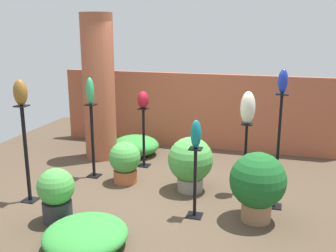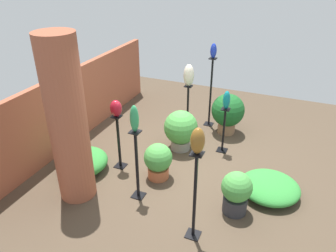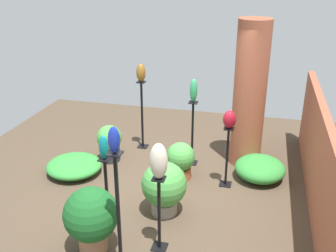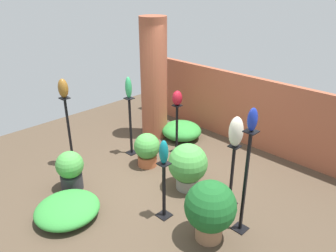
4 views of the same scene
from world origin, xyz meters
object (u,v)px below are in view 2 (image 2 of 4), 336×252
object	(u,v)px
pedestal_cobalt	(211,95)
potted_plant_mid_right	(181,129)
art_vase_jade	(134,119)
potted_plant_front_right	(236,192)
brick_pillar	(68,122)
pedestal_ruby	(119,144)
art_vase_cobalt	(213,51)
art_vase_ivory	(189,75)
pedestal_jade	(137,168)
art_vase_bronze	(198,141)
pedestal_ivory	(188,111)
potted_plant_near_pillar	(158,160)
pedestal_bronze	(195,200)
art_vase_ruby	(116,108)
pedestal_teal	(224,132)
art_vase_teal	(227,100)
potted_plant_back_center	(228,112)

from	to	relation	value
pedestal_cobalt	potted_plant_mid_right	xyz separation A→B (m)	(-1.24, 0.23, -0.28)
art_vase_jade	potted_plant_front_right	bearing A→B (deg)	-80.56
brick_pillar	pedestal_ruby	bearing A→B (deg)	-15.05
art_vase_cobalt	art_vase_ivory	bearing A→B (deg)	140.39
pedestal_jade	art_vase_bronze	xyz separation A→B (m)	(-0.45, -1.10, 1.00)
pedestal_ivory	art_vase_cobalt	distance (m)	1.38
pedestal_jade	potted_plant_near_pillar	bearing A→B (deg)	-8.87
pedestal_jade	art_vase_bronze	bearing A→B (deg)	-112.39
art_vase_bronze	art_vase_ivory	world-z (taller)	art_vase_bronze
pedestal_cobalt	pedestal_ivory	world-z (taller)	pedestal_cobalt
art_vase_cobalt	potted_plant_mid_right	bearing A→B (deg)	169.34
pedestal_bronze	art_vase_bronze	size ratio (longest dim) A/B	3.94
pedestal_cobalt	art_vase_ivory	size ratio (longest dim) A/B	3.38
pedestal_jade	art_vase_ruby	bearing A→B (deg)	48.18
art_vase_ruby	art_vase_jade	bearing A→B (deg)	-131.82
pedestal_cobalt	art_vase_ivory	world-z (taller)	pedestal_cobalt
brick_pillar	art_vase_jade	distance (m)	1.01
art_vase_bronze	art_vase_cobalt	distance (m)	3.43
pedestal_teal	pedestal_ivory	xyz separation A→B (m)	(0.54, 0.95, 0.06)
art_vase_cobalt	brick_pillar	bearing A→B (deg)	157.96
art_vase_ivory	potted_plant_near_pillar	world-z (taller)	art_vase_ivory
pedestal_cobalt	art_vase_cobalt	xyz separation A→B (m)	(0.00, 0.00, 1.00)
pedestal_bronze	potted_plant_mid_right	distance (m)	2.33
pedestal_teal	art_vase_teal	world-z (taller)	art_vase_teal
pedestal_ruby	art_vase_jade	world-z (taller)	art_vase_jade
pedestal_ruby	art_vase_teal	bearing A→B (deg)	-51.88
potted_plant_front_right	potted_plant_back_center	distance (m)	2.53
pedestal_bronze	potted_plant_back_center	xyz separation A→B (m)	(3.13, 0.30, -0.13)
pedestal_ivory	art_vase_bronze	xyz separation A→B (m)	(-2.89, -1.13, 1.07)
art_vase_teal	art_vase_cobalt	bearing A→B (deg)	30.02
brick_pillar	art_vase_teal	world-z (taller)	brick_pillar
art_vase_bronze	art_vase_ruby	distance (m)	2.13
pedestal_teal	art_vase_teal	distance (m)	0.69
art_vase_bronze	potted_plant_back_center	xyz separation A→B (m)	(3.13, 0.30, -1.05)
art_vase_cobalt	potted_plant_near_pillar	distance (m)	2.69
art_vase_ivory	pedestal_teal	bearing A→B (deg)	-119.89
pedestal_ruby	potted_plant_back_center	world-z (taller)	pedestal_ruby
art_vase_teal	brick_pillar	bearing A→B (deg)	139.76
art_vase_teal	art_vase_bronze	world-z (taller)	art_vase_bronze
pedestal_ruby	potted_plant_mid_right	distance (m)	1.31
art_vase_bronze	potted_plant_mid_right	bearing A→B (deg)	25.27
pedestal_cobalt	art_vase_teal	bearing A→B (deg)	-149.98
pedestal_ruby	art_vase_bronze	size ratio (longest dim) A/B	2.98
pedestal_bronze	pedestal_cobalt	size ratio (longest dim) A/B	0.88
pedestal_cobalt	pedestal_ruby	xyz separation A→B (m)	(-2.26, 1.04, -0.26)
pedestal_ruby	potted_plant_front_right	distance (m)	2.26
pedestal_bronze	art_vase_bronze	xyz separation A→B (m)	(0.00, 0.00, 0.92)
art_vase_teal	potted_plant_mid_right	xyz separation A→B (m)	(-0.25, 0.81, -0.66)
art_vase_ivory	pedestal_cobalt	bearing A→B (deg)	-39.61
art_vase_cobalt	potted_plant_near_pillar	xyz separation A→B (m)	(-2.29, 0.25, -1.37)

